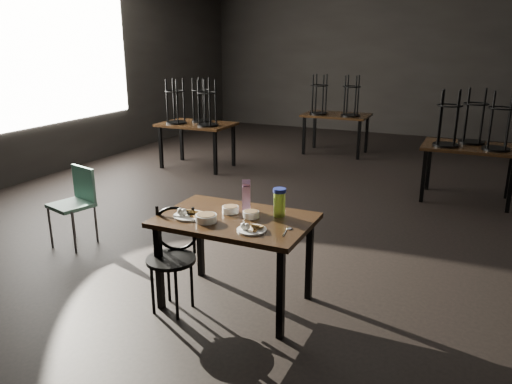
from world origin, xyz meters
The scene contains 15 objects.
room centered at (-0.06, 0.01, 2.33)m, with size 12.00×12.04×3.22m.
main_table centered at (-0.40, -2.39, 0.67)m, with size 1.20×0.80×0.75m.
plate_left centered at (-0.75, -2.52, 0.77)m, with size 0.25×0.25×0.08m.
plate_right centered at (-0.17, -2.59, 0.77)m, with size 0.22×0.22×0.07m.
bowl_near centered at (-0.49, -2.30, 0.78)m, with size 0.14×0.14×0.05m.
bowl_far centered at (-0.29, -2.33, 0.78)m, with size 0.13×0.13×0.05m.
bowl_big centered at (-0.57, -2.56, 0.78)m, with size 0.17×0.17×0.06m.
juice_carton centered at (-0.40, -2.19, 0.87)m, with size 0.08×0.08×0.26m.
water_bottle centered at (-0.10, -2.21, 0.87)m, with size 0.14×0.14×0.23m.
spoon centered at (0.07, -2.46, 0.75)m, with size 0.05×0.19×0.01m.
bentwood_chair centered at (-0.83, -2.64, 0.49)m, with size 0.43×0.42×0.83m.
school_chair centered at (-2.50, -1.94, 0.50)m, with size 0.47×0.47×0.82m.
bg_table_left centered at (-3.05, 1.44, 0.78)m, with size 1.20×0.80×1.48m.
bg_table_right centered at (1.18, 1.35, 0.78)m, with size 1.20×0.80×1.48m.
bg_table_far centered at (-1.22, 3.41, 0.75)m, with size 1.20×0.80×1.48m.
Camera 1 is at (1.27, -5.68, 2.10)m, focal length 35.00 mm.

